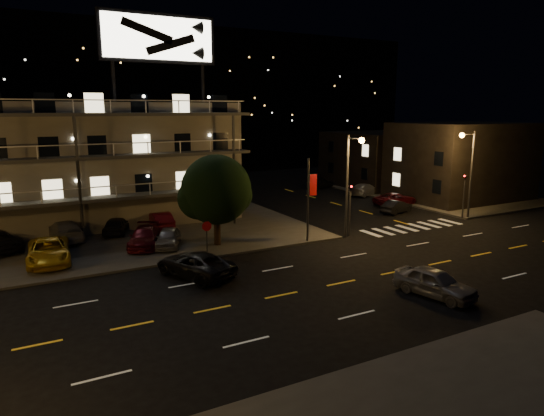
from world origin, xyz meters
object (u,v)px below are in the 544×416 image
lot_car_4 (168,237)px  side_car_0 (397,207)px  road_car_east (435,283)px  tree (216,192)px  lot_car_2 (49,251)px  lot_car_7 (65,231)px  road_car_west (195,264)px

lot_car_4 → side_car_0: bearing=27.6°
road_car_east → tree: bearing=102.5°
lot_car_2 → road_car_east: lot_car_2 is taller
lot_car_4 → lot_car_7: size_ratio=0.74×
side_car_0 → road_car_west: bearing=94.1°
lot_car_2 → lot_car_7: (1.50, 5.37, -0.01)m
lot_car_7 → road_car_west: lot_car_7 is taller
lot_car_4 → side_car_0: size_ratio=1.02×
lot_car_2 → side_car_0: size_ratio=1.45×
lot_car_2 → road_car_west: bearing=-36.6°
lot_car_7 → road_car_east: 26.78m
tree → side_car_0: 20.38m
tree → lot_car_7: (-9.70, 6.53, -3.18)m
lot_car_4 → road_car_west: 6.68m
tree → road_car_west: 7.31m
tree → lot_car_4: 4.79m
lot_car_4 → road_car_east: size_ratio=0.87×
lot_car_4 → road_car_west: size_ratio=0.72×
tree → side_car_0: tree is taller
lot_car_4 → lot_car_7: 8.33m
side_car_0 → lot_car_2: bearing=77.9°
tree → lot_car_2: tree is taller
road_car_east → road_car_west: road_car_east is taller
road_car_west → lot_car_4: bearing=-114.8°
tree → lot_car_4: tree is taller
tree → road_car_east: (6.72, -14.63, -3.33)m
tree → lot_car_7: tree is taller
tree → road_car_west: tree is taller
lot_car_4 → side_car_0: (23.16, 1.46, -0.19)m
lot_car_7 → road_car_west: (6.12, -11.95, -0.16)m
road_car_west → lot_car_2: bearing=-63.0°
lot_car_2 → road_car_west: 10.07m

